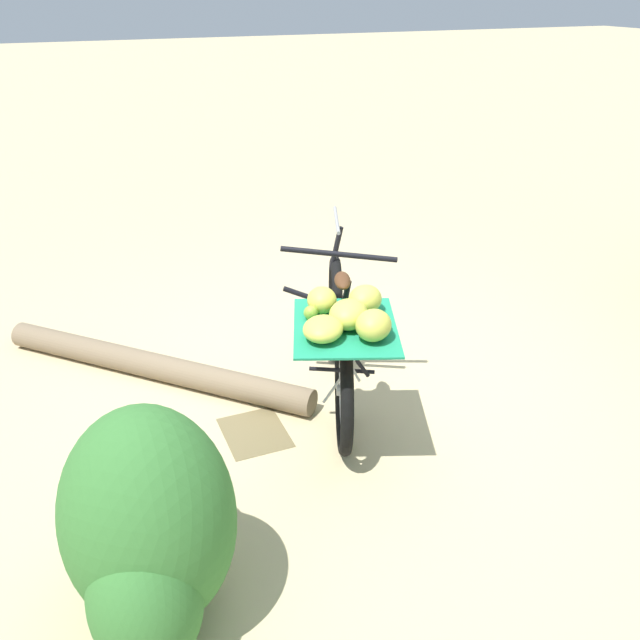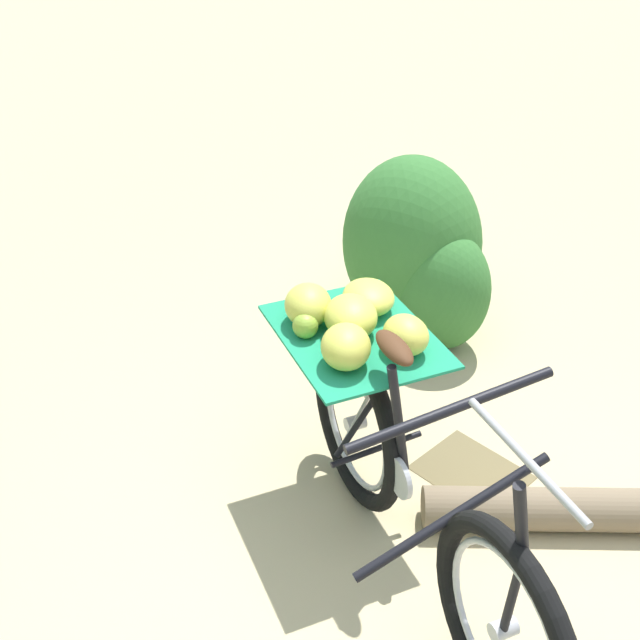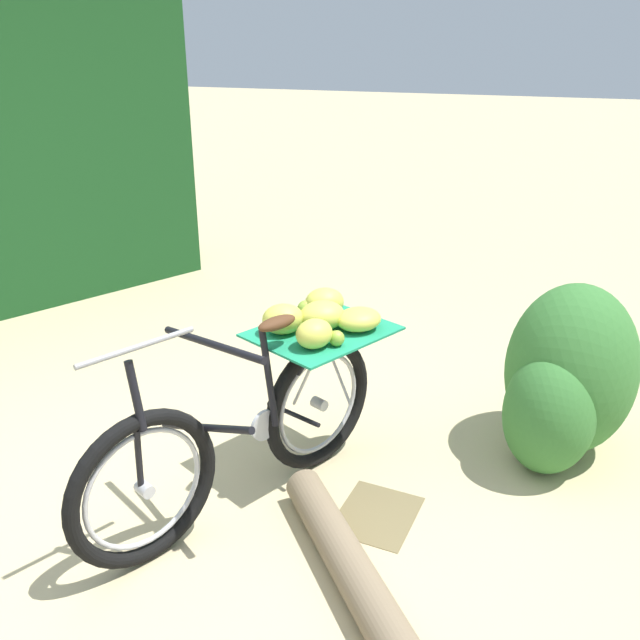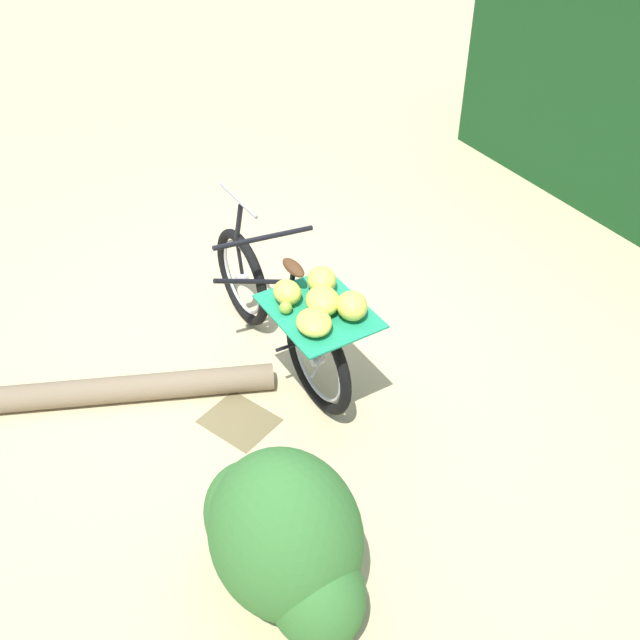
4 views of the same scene
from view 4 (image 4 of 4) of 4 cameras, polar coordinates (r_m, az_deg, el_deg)
ground_plane at (r=5.44m, az=-1.73°, el=-1.20°), size 60.00×60.00×0.00m
bicycle at (r=4.83m, az=-2.39°, el=0.68°), size 1.77×0.97×1.03m
fallen_log at (r=5.10m, az=-16.81°, el=-5.26°), size 1.78×1.77×0.17m
shrub_cluster at (r=3.74m, az=-2.82°, el=-16.53°), size 1.02×0.70×0.97m
leaf_litter_patch at (r=4.85m, az=-6.19°, el=-7.66°), size 0.44×0.36×0.01m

